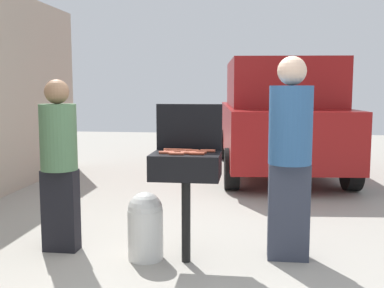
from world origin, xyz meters
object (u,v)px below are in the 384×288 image
at_px(hot_dog_9, 199,152).
at_px(person_right, 290,151).
at_px(person_left, 59,159).
at_px(parked_minivan, 278,117).
at_px(hot_dog_2, 185,150).
at_px(hot_dog_7, 166,152).
at_px(hot_dog_5, 189,153).
at_px(hot_dog_3, 171,152).
at_px(hot_dog_4, 176,154).
at_px(hot_dog_0, 208,151).
at_px(hot_dog_6, 179,151).
at_px(propane_tank, 145,224).
at_px(hot_dog_8, 171,150).
at_px(hot_dog_10, 197,154).
at_px(hot_dog_1, 191,151).
at_px(bbq_grill, 186,170).
at_px(hot_dog_11, 193,151).

relative_size(hot_dog_9, person_right, 0.07).
distance_m(person_left, parked_minivan, 4.99).
relative_size(hot_dog_2, parked_minivan, 0.03).
distance_m(hot_dog_7, person_right, 1.10).
relative_size(hot_dog_5, hot_dog_9, 1.00).
bearing_deg(hot_dog_5, hot_dog_3, 162.10).
relative_size(hot_dog_3, hot_dog_5, 1.00).
bearing_deg(hot_dog_7, hot_dog_4, -28.31).
bearing_deg(hot_dog_5, hot_dog_0, 46.27).
bearing_deg(hot_dog_7, parked_minivan, 75.57).
bearing_deg(hot_dog_6, hot_dog_4, -88.88).
bearing_deg(propane_tank, hot_dog_6, 0.05).
distance_m(hot_dog_6, hot_dog_9, 0.19).
distance_m(hot_dog_2, parked_minivan, 4.61).
bearing_deg(hot_dog_8, hot_dog_10, -39.08).
bearing_deg(hot_dog_0, person_left, 177.84).
relative_size(hot_dog_6, hot_dog_9, 1.00).
bearing_deg(hot_dog_5, hot_dog_6, 138.58).
xyz_separation_m(hot_dog_5, parked_minivan, (1.01, 4.65, 0.03)).
relative_size(hot_dog_1, hot_dog_8, 1.00).
distance_m(hot_dog_6, hot_dog_7, 0.13).
xyz_separation_m(hot_dog_8, propane_tank, (-0.22, -0.09, -0.67)).
height_order(hot_dog_5, propane_tank, hot_dog_5).
xyz_separation_m(hot_dog_7, hot_dog_10, (0.27, -0.03, 0.00)).
bearing_deg(hot_dog_3, hot_dog_5, -17.90).
bearing_deg(hot_dog_7, hot_dog_10, -6.39).
distance_m(hot_dog_5, person_left, 1.28).
bearing_deg(hot_dog_2, person_left, 178.21).
height_order(hot_dog_2, hot_dog_8, same).
relative_size(hot_dog_0, parked_minivan, 0.03).
relative_size(hot_dog_9, propane_tank, 0.21).
height_order(bbq_grill, hot_dog_4, hot_dog_4).
bearing_deg(hot_dog_0, bbq_grill, -153.86).
height_order(hot_dog_7, parked_minivan, parked_minivan).
height_order(hot_dog_7, person_left, person_left).
height_order(hot_dog_2, hot_dog_7, same).
relative_size(hot_dog_5, hot_dog_10, 1.00).
distance_m(hot_dog_4, hot_dog_11, 0.19).
xyz_separation_m(bbq_grill, propane_tank, (-0.37, 0.02, -0.51)).
bearing_deg(hot_dog_11, hot_dog_1, 116.32).
bearing_deg(hot_dog_8, hot_dog_3, -78.36).
bearing_deg(hot_dog_2, hot_dog_1, -25.68).
relative_size(hot_dog_2, hot_dog_3, 1.00).
xyz_separation_m(hot_dog_4, parked_minivan, (1.10, 4.71, 0.03)).
xyz_separation_m(bbq_grill, person_right, (0.91, 0.20, 0.16)).
bearing_deg(person_right, bbq_grill, 23.14).
bearing_deg(hot_dog_8, hot_dog_1, -11.64).
xyz_separation_m(hot_dog_6, hot_dog_7, (-0.09, -0.09, 0.00)).
distance_m(hot_dog_1, person_left, 1.27).
xyz_separation_m(hot_dog_7, person_right, (1.07, 0.26, -0.00)).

